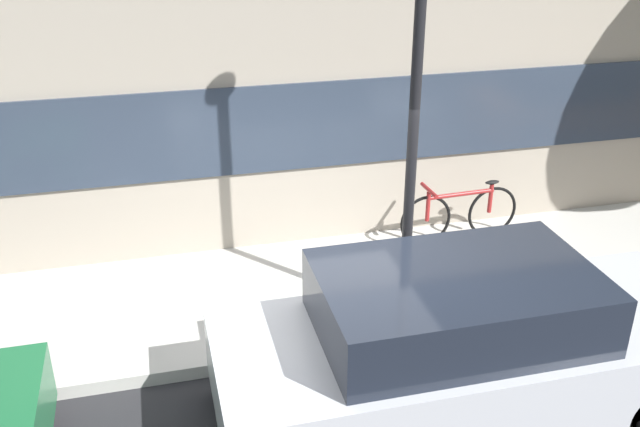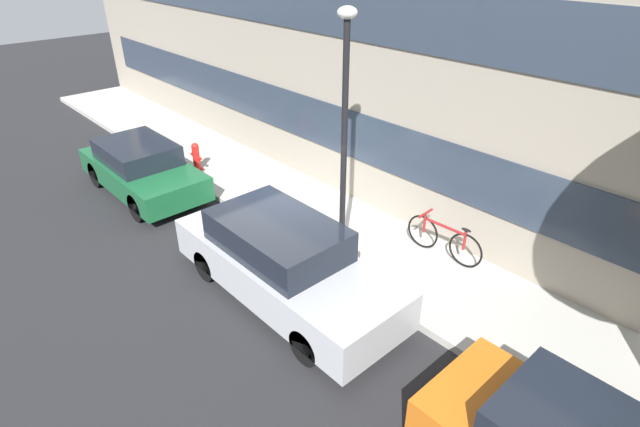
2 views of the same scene
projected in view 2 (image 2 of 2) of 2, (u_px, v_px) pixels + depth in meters
name	position (u px, v px, depth m)	size (l,w,h in m)	color
ground_plane	(288.00, 246.00, 10.44)	(56.00, 56.00, 0.00)	#232326
sidewalk_strip	(329.00, 224.00, 11.11)	(28.00, 2.41, 0.15)	#B2AFA8
rowhouse_facade	(390.00, 33.00, 10.17)	(28.00, 1.02, 7.89)	gray
parked_car_green	(142.00, 168.00, 12.31)	(3.85, 1.68, 1.29)	#195B33
parked_car_silver	(283.00, 262.00, 8.68)	(4.59, 1.70, 1.50)	#B2B5BA
fire_hydrant	(196.00, 157.00, 13.26)	(0.49, 0.27, 0.77)	red
bicycle	(443.00, 239.00, 9.69)	(1.67, 0.44, 0.81)	black
lamp_post	(345.00, 118.00, 8.45)	(0.32, 0.32, 4.62)	black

